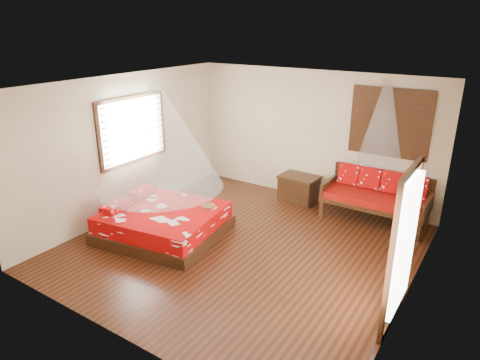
% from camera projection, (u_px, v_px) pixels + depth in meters
% --- Properties ---
extents(room, '(5.54, 5.54, 2.84)m').
position_uv_depth(room, '(242.00, 172.00, 7.02)').
color(room, black).
rests_on(room, ground).
extents(bed, '(2.29, 2.13, 0.64)m').
position_uv_depth(bed, '(163.00, 222.00, 7.87)').
color(bed, black).
rests_on(bed, floor).
extents(daybed, '(1.98, 0.88, 0.99)m').
position_uv_depth(daybed, '(377.00, 195.00, 8.38)').
color(daybed, black).
rests_on(daybed, floor).
extents(storage_chest, '(0.85, 0.64, 0.56)m').
position_uv_depth(storage_chest, '(299.00, 188.00, 9.38)').
color(storage_chest, black).
rests_on(storage_chest, floor).
extents(shutter_panel, '(1.52, 0.06, 1.32)m').
position_uv_depth(shutter_panel, '(390.00, 123.00, 8.15)').
color(shutter_panel, black).
rests_on(shutter_panel, wall_back).
extents(window_left, '(0.10, 1.74, 1.34)m').
position_uv_depth(window_left, '(133.00, 130.00, 8.47)').
color(window_left, black).
rests_on(window_left, wall_left).
extents(glazed_door, '(0.08, 1.02, 2.16)m').
position_uv_depth(glazed_door, '(400.00, 250.00, 5.27)').
color(glazed_door, black).
rests_on(glazed_door, floor).
extents(wine_tray, '(0.27, 0.27, 0.21)m').
position_uv_depth(wine_tray, '(208.00, 204.00, 7.88)').
color(wine_tray, brown).
rests_on(wine_tray, bed).
extents(mosquito_net_main, '(2.22, 2.22, 1.80)m').
position_uv_depth(mosquito_net_main, '(158.00, 138.00, 7.30)').
color(mosquito_net_main, white).
rests_on(mosquito_net_main, ceiling).
extents(mosquito_net_daybed, '(0.81, 0.81, 1.50)m').
position_uv_depth(mosquito_net_daybed, '(383.00, 122.00, 7.75)').
color(mosquito_net_daybed, white).
rests_on(mosquito_net_daybed, ceiling).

